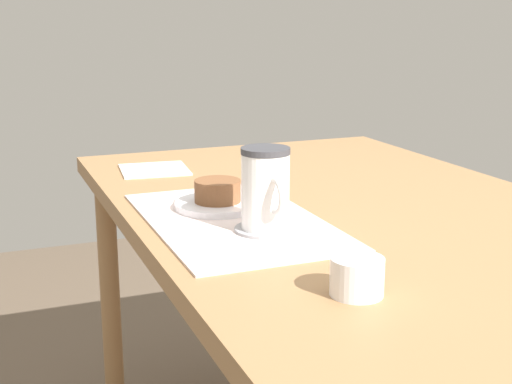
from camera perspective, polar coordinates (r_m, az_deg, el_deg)
name	(u,v)px	position (r m, az deg, el deg)	size (l,w,h in m)	color
dining_table	(353,244)	(1.35, 7.77, -4.16)	(1.35, 0.82, 0.72)	#997047
placemat	(235,221)	(1.23, -1.73, -2.33)	(0.47, 0.28, 0.00)	silver
pastry_plate	(218,205)	(1.31, -3.08, -1.02)	(0.16, 0.16, 0.01)	white
pastry	(218,191)	(1.30, -3.10, 0.09)	(0.08, 0.08, 0.04)	brown
coffee_coaster	(265,229)	(1.17, 0.74, -2.99)	(0.10, 0.10, 0.01)	#99999E
coffee_mug	(266,188)	(1.15, 0.79, 0.28)	(0.11, 0.08, 0.13)	white
paper_napkin	(154,170)	(1.65, -8.14, 1.79)	(0.15, 0.15, 0.00)	silver
sugar_bowl	(357,276)	(0.93, 8.07, -6.70)	(0.07, 0.07, 0.05)	white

